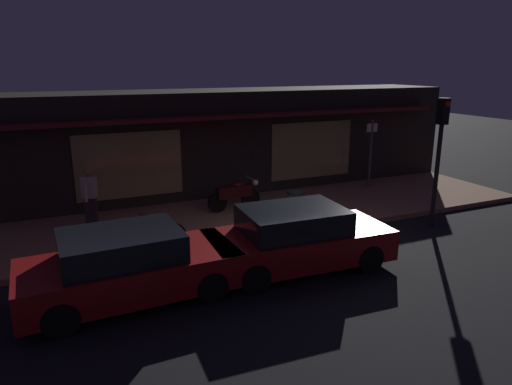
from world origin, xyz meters
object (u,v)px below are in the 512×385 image
object	(u,v)px
trash_bin	(295,207)
traffic_light_pole	(440,140)
parked_car_near	(128,266)
bicycle_parked	(154,233)
sign_post	(371,150)
person_photographer	(90,197)
motorcycle	(235,194)
parked_car_far	(297,239)

from	to	relation	value
trash_bin	traffic_light_pole	world-z (taller)	traffic_light_pole
trash_bin	parked_car_near	world-z (taller)	parked_car_near
bicycle_parked	sign_post	bearing A→B (deg)	17.23
bicycle_parked	traffic_light_pole	size ratio (longest dim) A/B	0.40
sign_post	trash_bin	bearing A→B (deg)	-151.11
person_photographer	sign_post	xyz separation A→B (m)	(9.64, 0.51, 0.48)
motorcycle	trash_bin	size ratio (longest dim) A/B	1.83
sign_post	parked_car_far	bearing A→B (deg)	-139.76
motorcycle	trash_bin	world-z (taller)	motorcycle
traffic_light_pole	parked_car_far	xyz separation A→B (m)	(-4.84, -0.84, -1.77)
trash_bin	parked_car_far	bearing A→B (deg)	-118.15
traffic_light_pole	motorcycle	bearing A→B (deg)	144.23
sign_post	trash_bin	distance (m)	5.10
person_photographer	parked_car_far	world-z (taller)	person_photographer
motorcycle	trash_bin	bearing A→B (deg)	-59.42
bicycle_parked	person_photographer	bearing A→B (deg)	120.66
parked_car_far	person_photographer	bearing A→B (deg)	132.87
person_photographer	traffic_light_pole	distance (m)	9.57
trash_bin	parked_car_far	distance (m)	2.69
parked_car_near	sign_post	bearing A→B (deg)	27.02
motorcycle	parked_car_near	xyz separation A→B (m)	(-3.86, -4.15, 0.06)
sign_post	parked_car_far	distance (m)	7.46
sign_post	parked_car_far	size ratio (longest dim) A/B	0.57
bicycle_parked	motorcycle	bearing A→B (deg)	34.33
person_photographer	sign_post	world-z (taller)	sign_post
parked_car_near	parked_car_far	bearing A→B (deg)	-0.50
sign_post	parked_car_far	world-z (taller)	sign_post
bicycle_parked	traffic_light_pole	bearing A→B (deg)	-10.11
parked_car_near	bicycle_parked	bearing A→B (deg)	66.46
person_photographer	parked_car_near	world-z (taller)	person_photographer
motorcycle	traffic_light_pole	distance (m)	6.01
traffic_light_pole	parked_car_near	distance (m)	8.73
person_photographer	motorcycle	bearing A→B (deg)	-1.29
sign_post	traffic_light_pole	size ratio (longest dim) A/B	0.67
trash_bin	sign_post	bearing A→B (deg)	28.89
sign_post	traffic_light_pole	xyz separation A→B (m)	(-0.82, -3.95, 0.97)
traffic_light_pole	parked_car_far	world-z (taller)	traffic_light_pole
person_photographer	sign_post	bearing A→B (deg)	3.05
bicycle_parked	traffic_light_pole	distance (m)	7.94
person_photographer	trash_bin	size ratio (longest dim) A/B	1.80
person_photographer	parked_car_far	size ratio (longest dim) A/B	0.40
motorcycle	person_photographer	distance (m)	4.18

